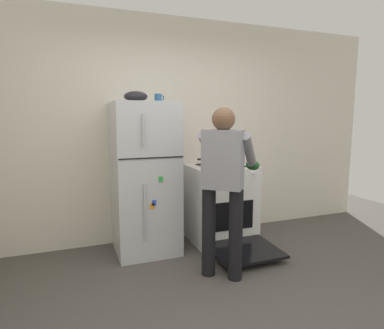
{
  "coord_description": "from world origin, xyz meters",
  "views": [
    {
      "loc": [
        -1.13,
        -1.95,
        1.51
      ],
      "look_at": [
        0.11,
        1.32,
        1.0
      ],
      "focal_mm": 30.43,
      "sensor_mm": 36.0,
      "label": 1
    }
  ],
  "objects_px": {
    "red_pot": "(210,162)",
    "coffee_mug": "(158,98)",
    "stove_range": "(221,204)",
    "refrigerator": "(145,178)",
    "person_cook": "(224,177)",
    "mixing_bowl": "(136,97)"
  },
  "relations": [
    {
      "from": "stove_range",
      "to": "red_pot",
      "type": "bearing_deg",
      "value": -168.73
    },
    {
      "from": "red_pot",
      "to": "mixing_bowl",
      "type": "distance_m",
      "value": 1.14
    },
    {
      "from": "red_pot",
      "to": "person_cook",
      "type": "bearing_deg",
      "value": -105.5
    },
    {
      "from": "person_cook",
      "to": "mixing_bowl",
      "type": "distance_m",
      "value": 1.31
    },
    {
      "from": "refrigerator",
      "to": "red_pot",
      "type": "distance_m",
      "value": 0.79
    },
    {
      "from": "person_cook",
      "to": "red_pot",
      "type": "relative_size",
      "value": 4.99
    },
    {
      "from": "refrigerator",
      "to": "person_cook",
      "type": "height_order",
      "value": "refrigerator"
    },
    {
      "from": "refrigerator",
      "to": "mixing_bowl",
      "type": "bearing_deg",
      "value": 179.78
    },
    {
      "from": "person_cook",
      "to": "mixing_bowl",
      "type": "xyz_separation_m",
      "value": [
        -0.64,
        0.86,
        0.77
      ]
    },
    {
      "from": "coffee_mug",
      "to": "stove_range",
      "type": "bearing_deg",
      "value": -5.15
    },
    {
      "from": "stove_range",
      "to": "coffee_mug",
      "type": "bearing_deg",
      "value": 174.85
    },
    {
      "from": "refrigerator",
      "to": "red_pot",
      "type": "bearing_deg",
      "value": -3.65
    },
    {
      "from": "refrigerator",
      "to": "mixing_bowl",
      "type": "relative_size",
      "value": 6.64
    },
    {
      "from": "person_cook",
      "to": "mixing_bowl",
      "type": "relative_size",
      "value": 6.35
    },
    {
      "from": "red_pot",
      "to": "coffee_mug",
      "type": "xyz_separation_m",
      "value": [
        -0.6,
        0.1,
        0.73
      ]
    },
    {
      "from": "stove_range",
      "to": "person_cook",
      "type": "relative_size",
      "value": 0.77
    },
    {
      "from": "refrigerator",
      "to": "stove_range",
      "type": "distance_m",
      "value": 1.01
    },
    {
      "from": "red_pot",
      "to": "mixing_bowl",
      "type": "relative_size",
      "value": 1.27
    },
    {
      "from": "refrigerator",
      "to": "person_cook",
      "type": "relative_size",
      "value": 1.05
    },
    {
      "from": "coffee_mug",
      "to": "mixing_bowl",
      "type": "height_order",
      "value": "mixing_bowl"
    },
    {
      "from": "refrigerator",
      "to": "stove_range",
      "type": "relative_size",
      "value": 1.36
    },
    {
      "from": "red_pot",
      "to": "mixing_bowl",
      "type": "bearing_deg",
      "value": 176.67
    }
  ]
}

